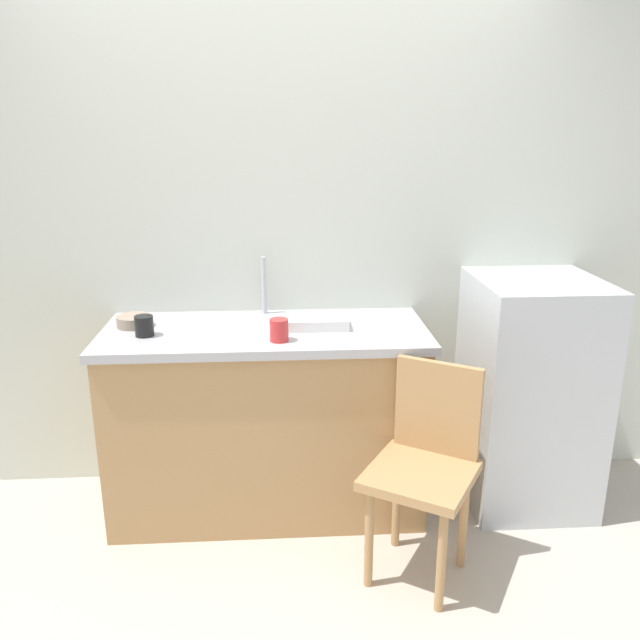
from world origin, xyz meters
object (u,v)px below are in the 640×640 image
Objects in this scene: dish_tray at (317,321)px; cup_black at (144,326)px; terracotta_bowl at (134,321)px; refrigerator at (529,392)px; chair at (426,462)px; cup_red at (279,330)px.

dish_tray is 0.78m from cup_black.
terracotta_bowl is 1.69× the size of cup_black.
cup_black is (-1.80, -0.07, 0.40)m from refrigerator.
terracotta_bowl is (-1.26, 0.60, 0.44)m from chair.
cup_red is (-0.18, -0.20, 0.02)m from dish_tray.
chair is at bearing -53.21° from dish_tray.
cup_black is 0.60m from cup_red.
refrigerator is 0.82m from chair.
dish_tray is at bearing -3.53° from terracotta_bowl.
refrigerator is 1.85m from cup_black.
chair is at bearing -139.98° from refrigerator.
chair is 0.82m from cup_red.
chair is 5.77× the size of terracotta_bowl.
refrigerator is at bearing 71.76° from chair.
dish_tray reaches higher than chair.
cup_black is 0.93× the size of cup_red.
cup_black is at bearing 169.74° from cup_red.
cup_red is (-0.58, 0.34, 0.46)m from chair.
chair is at bearing -30.55° from cup_red.
cup_black reaches higher than chair.
cup_black is (0.08, -0.14, 0.02)m from terracotta_bowl.
chair is at bearing -21.00° from cup_black.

